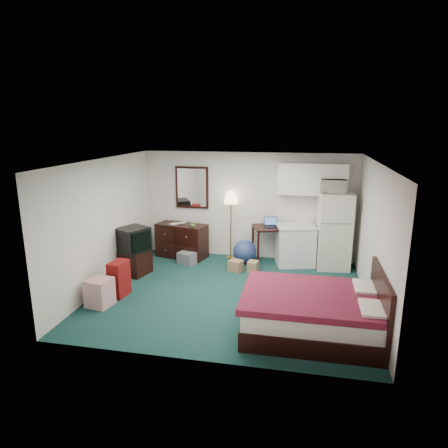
% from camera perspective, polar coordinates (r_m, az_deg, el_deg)
% --- Properties ---
extents(floor, '(5.00, 4.50, 0.01)m').
position_cam_1_polar(floor, '(7.70, 0.86, -9.91)').
color(floor, '#112E2F').
rests_on(floor, ground).
extents(ceiling, '(5.00, 4.50, 0.01)m').
position_cam_1_polar(ceiling, '(7.05, 0.93, 8.96)').
color(ceiling, silver).
rests_on(ceiling, walls).
extents(walls, '(5.01, 4.51, 2.50)m').
position_cam_1_polar(walls, '(7.28, 0.89, -0.89)').
color(walls, silver).
rests_on(walls, floor).
extents(mirror, '(0.80, 0.06, 1.00)m').
position_cam_1_polar(mirror, '(9.62, -4.59, 5.24)').
color(mirror, white).
rests_on(mirror, walls).
extents(upper_cabinets, '(1.50, 0.35, 0.70)m').
position_cam_1_polar(upper_cabinets, '(9.06, 12.50, 6.31)').
color(upper_cabinets, white).
rests_on(upper_cabinets, walls).
extents(headboard, '(0.06, 1.56, 1.00)m').
position_cam_1_polar(headboard, '(6.40, 21.35, -10.77)').
color(headboard, black).
rests_on(headboard, walls).
extents(dresser, '(1.28, 0.80, 0.81)m').
position_cam_1_polar(dresser, '(9.65, -6.04, -2.36)').
color(dresser, black).
rests_on(dresser, floor).
extents(floor_lamp, '(0.37, 0.37, 1.61)m').
position_cam_1_polar(floor_lamp, '(9.40, 0.99, -0.19)').
color(floor_lamp, '#B48B43').
rests_on(floor_lamp, floor).
extents(desk, '(0.85, 0.85, 0.85)m').
position_cam_1_polar(desk, '(9.27, 6.36, -2.92)').
color(desk, black).
rests_on(desk, floor).
extents(exercise_ball, '(0.65, 0.65, 0.54)m').
position_cam_1_polar(exercise_ball, '(9.21, 2.97, -3.97)').
color(exercise_ball, navy).
rests_on(exercise_ball, floor).
extents(kitchen_counter, '(0.94, 0.80, 0.89)m').
position_cam_1_polar(kitchen_counter, '(9.20, 10.13, -3.08)').
color(kitchen_counter, white).
rests_on(kitchen_counter, floor).
extents(fridge, '(0.77, 0.77, 1.70)m').
position_cam_1_polar(fridge, '(9.10, 15.39, -0.92)').
color(fridge, silver).
rests_on(fridge, floor).
extents(bed, '(2.00, 1.56, 0.64)m').
position_cam_1_polar(bed, '(6.39, 12.28, -12.38)').
color(bed, maroon).
rests_on(bed, floor).
extents(tv_stand, '(0.64, 0.68, 0.52)m').
position_cam_1_polar(tv_stand, '(8.78, -12.58, -5.33)').
color(tv_stand, black).
rests_on(tv_stand, floor).
extents(suitcase, '(0.30, 0.44, 0.67)m').
position_cam_1_polar(suitcase, '(7.75, -14.77, -7.56)').
color(suitcase, '#610B11').
rests_on(suitcase, floor).
extents(retail_box, '(0.46, 0.46, 0.50)m').
position_cam_1_polar(retail_box, '(7.47, -17.36, -9.31)').
color(retail_box, silver).
rests_on(retail_box, floor).
extents(file_bin, '(0.46, 0.40, 0.27)m').
position_cam_1_polar(file_bin, '(9.23, -5.33, -4.88)').
color(file_bin, slate).
rests_on(file_bin, floor).
extents(cardboard_box_a, '(0.35, 0.32, 0.24)m').
position_cam_1_polar(cardboard_box_a, '(8.77, 1.68, -5.97)').
color(cardboard_box_a, '#8E7959').
rests_on(cardboard_box_a, floor).
extents(cardboard_box_b, '(0.24, 0.27, 0.24)m').
position_cam_1_polar(cardboard_box_b, '(8.74, 4.15, -6.07)').
color(cardboard_box_b, '#8E7959').
rests_on(cardboard_box_b, floor).
extents(laptop, '(0.36, 0.32, 0.21)m').
position_cam_1_polar(laptop, '(9.11, 6.80, 0.20)').
color(laptop, black).
rests_on(laptop, desk).
extents(crt_tv, '(0.76, 0.78, 0.51)m').
position_cam_1_polar(crt_tv, '(8.61, -12.87, -2.15)').
color(crt_tv, black).
rests_on(crt_tv, tv_stand).
extents(microwave, '(0.53, 0.30, 0.36)m').
position_cam_1_polar(microwave, '(8.86, 15.35, 5.48)').
color(microwave, silver).
rests_on(microwave, fridge).
extents(book_a, '(0.16, 0.11, 0.24)m').
position_cam_1_polar(book_a, '(9.60, -7.38, 0.76)').
color(book_a, '#8E7959').
rests_on(book_a, dresser).
extents(book_b, '(0.15, 0.02, 0.20)m').
position_cam_1_polar(book_b, '(9.65, -6.33, 0.73)').
color(book_b, '#8E7959').
rests_on(book_b, dresser).
extents(mug, '(0.13, 0.10, 0.12)m').
position_cam_1_polar(mug, '(9.22, -4.50, -0.11)').
color(mug, '#4D7E3D').
rests_on(mug, dresser).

